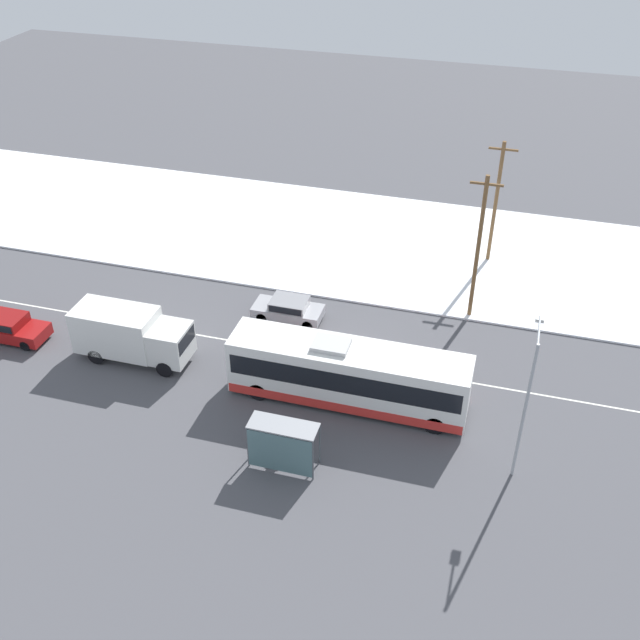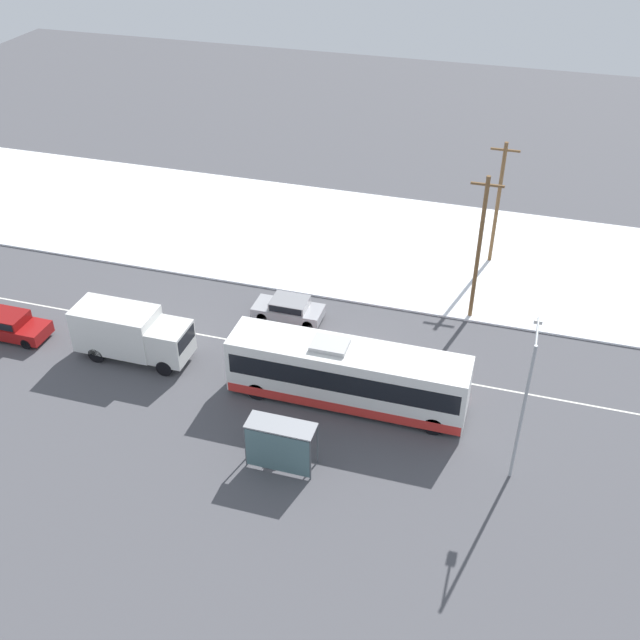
# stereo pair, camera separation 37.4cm
# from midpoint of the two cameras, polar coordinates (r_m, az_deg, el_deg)

# --- Properties ---
(ground_plane) EXTENTS (120.00, 120.00, 0.00)m
(ground_plane) POSITION_cam_midpoint_polar(r_m,az_deg,el_deg) (41.06, 1.89, -3.15)
(ground_plane) COLOR #4C4C51
(snow_lot) EXTENTS (80.00, 15.24, 0.12)m
(snow_lot) POSITION_cam_midpoint_polar(r_m,az_deg,el_deg) (52.05, 5.61, 5.60)
(snow_lot) COLOR white
(snow_lot) RESTS_ON ground_plane
(lane_marking_center) EXTENTS (60.00, 0.12, 0.00)m
(lane_marking_center) POSITION_cam_midpoint_polar(r_m,az_deg,el_deg) (41.06, 1.89, -3.15)
(lane_marking_center) COLOR silver
(lane_marking_center) RESTS_ON ground_plane
(city_bus) EXTENTS (12.05, 2.57, 3.48)m
(city_bus) POSITION_cam_midpoint_polar(r_m,az_deg,el_deg) (37.43, 1.88, -4.17)
(city_bus) COLOR white
(city_bus) RESTS_ON ground_plane
(box_truck) EXTENTS (6.37, 2.30, 2.94)m
(box_truck) POSITION_cam_midpoint_polar(r_m,az_deg,el_deg) (41.70, -14.53, -0.98)
(box_truck) COLOR silver
(box_truck) RESTS_ON ground_plane
(sedan_car) EXTENTS (4.11, 1.80, 1.34)m
(sedan_car) POSITION_cam_midpoint_polar(r_m,az_deg,el_deg) (44.02, -2.66, 0.91)
(sedan_car) COLOR #9E9EA3
(sedan_car) RESTS_ON ground_plane
(parked_car_near_truck) EXTENTS (4.75, 1.80, 1.48)m
(parked_car_near_truck) POSITION_cam_midpoint_polar(r_m,az_deg,el_deg) (46.04, -23.05, -0.40)
(parked_car_near_truck) COLOR maroon
(parked_car_near_truck) RESTS_ON ground_plane
(pedestrian_at_stop) EXTENTS (0.65, 0.29, 1.81)m
(pedestrian_at_stop) POSITION_cam_midpoint_polar(r_m,az_deg,el_deg) (35.22, -2.67, -8.41)
(pedestrian_at_stop) COLOR #23232D
(pedestrian_at_stop) RESTS_ON ground_plane
(bus_shelter) EXTENTS (3.15, 1.20, 2.40)m
(bus_shelter) POSITION_cam_midpoint_polar(r_m,az_deg,el_deg) (33.89, -3.26, -9.21)
(bus_shelter) COLOR gray
(bus_shelter) RESTS_ON ground_plane
(streetlamp) EXTENTS (0.36, 2.67, 7.34)m
(streetlamp) POSITION_cam_midpoint_polar(r_m,az_deg,el_deg) (33.12, 15.29, -5.02)
(streetlamp) COLOR #9EA3A8
(streetlamp) RESTS_ON ground_plane
(utility_pole_roadside) EXTENTS (1.80, 0.24, 8.99)m
(utility_pole_roadside) POSITION_cam_midpoint_polar(r_m,az_deg,el_deg) (43.07, 11.72, 5.48)
(utility_pole_roadside) COLOR brown
(utility_pole_roadside) RESTS_ON ground_plane
(utility_pole_snowlot) EXTENTS (1.80, 0.24, 8.31)m
(utility_pole_snowlot) POSITION_cam_midpoint_polar(r_m,az_deg,el_deg) (49.48, 13.05, 8.82)
(utility_pole_snowlot) COLOR brown
(utility_pole_snowlot) RESTS_ON ground_plane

